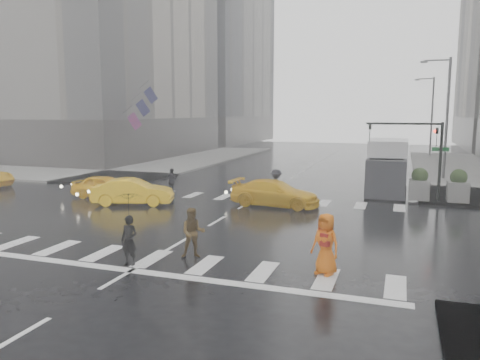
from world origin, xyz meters
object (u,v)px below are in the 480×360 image
at_px(taxi_front, 105,187).
at_px(box_truck, 387,165).
at_px(pedestrian_brown, 193,233).
at_px(pedestrian_orange, 326,244).
at_px(taxi_mid, 133,192).
at_px(traffic_signal_pole, 422,145).

distance_m(taxi_front, box_truck, 17.34).
distance_m(pedestrian_brown, pedestrian_orange, 4.61).
bearing_deg(taxi_mid, taxi_front, 45.16).
bearing_deg(pedestrian_orange, box_truck, 109.23).
bearing_deg(box_truck, taxi_front, -154.87).
relative_size(pedestrian_orange, box_truck, 0.31).
xyz_separation_m(taxi_mid, box_truck, (13.00, 8.57, 1.05)).
distance_m(taxi_mid, box_truck, 15.60).
height_order(pedestrian_orange, taxi_mid, pedestrian_orange).
distance_m(traffic_signal_pole, taxi_mid, 16.14).
xyz_separation_m(pedestrian_brown, taxi_mid, (-7.11, 7.54, -0.16)).
xyz_separation_m(traffic_signal_pole, taxi_front, (-17.54, -4.55, -2.55)).
relative_size(traffic_signal_pole, pedestrian_orange, 2.32).
xyz_separation_m(pedestrian_orange, taxi_mid, (-11.72, 7.75, -0.26)).
height_order(pedestrian_brown, pedestrian_orange, pedestrian_orange).
distance_m(traffic_signal_pole, taxi_front, 18.30).
bearing_deg(taxi_front, traffic_signal_pole, -81.13).
distance_m(taxi_front, taxi_mid, 3.00).
xyz_separation_m(traffic_signal_pole, pedestrian_brown, (-7.72, -13.38, -2.34)).
distance_m(pedestrian_brown, taxi_front, 13.21).
xyz_separation_m(pedestrian_brown, box_truck, (5.88, 16.11, 0.89)).
bearing_deg(pedestrian_orange, pedestrian_brown, -158.90).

